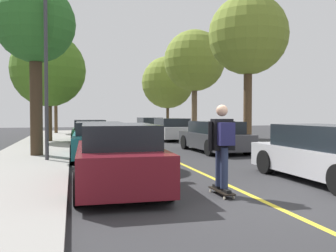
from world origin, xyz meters
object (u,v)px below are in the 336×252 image
at_px(parked_car_left_far, 90,132).
at_px(streetlamp, 46,58).
at_px(parked_car_right_far, 171,130).
at_px(street_tree_right_nearest, 248,36).
at_px(parked_car_right_farthest, 149,126).
at_px(street_tree_left_nearest, 35,25).
at_px(parked_car_right_near, 214,137).
at_px(street_tree_right_near, 194,61).
at_px(street_tree_left_far, 55,76).
at_px(parked_car_right_nearest, 327,154).
at_px(skateboarder, 223,142).
at_px(street_tree_right_far, 168,83).
at_px(street_tree_left_near, 48,70).
at_px(skateboard, 222,191).
at_px(parked_car_left_nearest, 118,157).
at_px(parked_car_left_near, 99,140).

relative_size(parked_car_left_far, streetlamp, 0.70).
relative_size(parked_car_right_far, street_tree_right_nearest, 0.57).
bearing_deg(parked_car_right_farthest, street_tree_left_nearest, -116.86).
distance_m(parked_car_right_near, street_tree_right_near, 10.31).
xyz_separation_m(street_tree_left_far, street_tree_right_nearest, (9.33, -13.96, 0.74)).
height_order(parked_car_right_far, street_tree_left_far, street_tree_left_far).
bearing_deg(parked_car_right_nearest, parked_car_right_farthest, 90.00).
height_order(parked_car_right_nearest, parked_car_right_near, parked_car_right_nearest).
height_order(parked_car_right_near, street_tree_right_near, street_tree_right_near).
relative_size(parked_car_right_nearest, skateboarder, 2.48).
distance_m(parked_car_left_far, street_tree_left_far, 9.98).
relative_size(parked_car_right_nearest, street_tree_right_far, 0.65).
bearing_deg(parked_car_right_near, street_tree_left_far, 115.13).
height_order(parked_car_right_nearest, street_tree_left_near, street_tree_left_near).
distance_m(street_tree_right_near, skateboard, 18.24).
distance_m(parked_car_right_farthest, street_tree_right_near, 6.78).
bearing_deg(parked_car_right_near, parked_car_right_far, 90.00).
bearing_deg(streetlamp, street_tree_left_near, 92.99).
bearing_deg(parked_car_right_farthest, parked_car_right_far, -89.99).
xyz_separation_m(parked_car_left_nearest, street_tree_left_nearest, (-2.20, 5.97, 4.10)).
relative_size(parked_car_left_near, street_tree_right_near, 0.64).
relative_size(parked_car_left_far, street_tree_right_nearest, 0.57).
height_order(parked_car_left_far, skateboard, parked_car_left_far).
height_order(parked_car_right_far, skateboard, parked_car_right_far).
relative_size(parked_car_right_nearest, street_tree_left_nearest, 0.68).
bearing_deg(parked_car_right_nearest, streetlamp, 143.70).
relative_size(parked_car_left_nearest, skateboard, 4.84).
xyz_separation_m(parked_car_left_far, streetlamp, (-1.75, -8.43, 2.79)).
bearing_deg(street_tree_left_nearest, street_tree_left_far, 90.00).
xyz_separation_m(street_tree_left_nearest, streetlamp, (0.45, -1.52, -1.37)).
height_order(parked_car_left_near, skateboard, parked_car_left_near).
bearing_deg(parked_car_right_nearest, street_tree_right_near, 82.18).
bearing_deg(skateboard, streetlamp, 123.18).
bearing_deg(street_tree_right_nearest, street_tree_left_near, 150.66).
bearing_deg(parked_car_left_nearest, street_tree_left_near, 99.56).
relative_size(parked_car_right_nearest, parked_car_right_far, 1.03).
bearing_deg(street_tree_left_nearest, parked_car_left_near, -5.13).
xyz_separation_m(parked_car_left_nearest, parked_car_right_nearest, (4.93, -0.46, -0.02)).
bearing_deg(parked_car_right_farthest, parked_car_left_nearest, -103.82).
distance_m(parked_car_right_near, street_tree_left_nearest, 8.27).
distance_m(parked_car_left_nearest, parked_car_right_farthest, 20.64).
xyz_separation_m(parked_car_right_far, streetlamp, (-6.68, -9.18, 2.76)).
bearing_deg(parked_car_right_near, parked_car_right_nearest, -90.01).
relative_size(parked_car_left_near, parked_car_right_farthest, 1.11).
relative_size(street_tree_right_nearest, skateboarder, 4.18).
xyz_separation_m(parked_car_left_far, parked_car_right_far, (4.93, 0.74, 0.03)).
relative_size(street_tree_left_far, skateboarder, 3.57).
bearing_deg(street_tree_left_near, street_tree_left_nearest, -90.00).
xyz_separation_m(street_tree_left_far, skateboard, (4.11, -22.93, -4.51)).
bearing_deg(parked_car_right_far, street_tree_left_nearest, -132.95).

